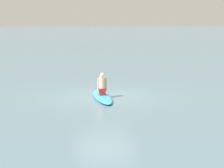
% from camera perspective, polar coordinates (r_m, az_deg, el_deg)
% --- Properties ---
extents(ground_plane, '(400.00, 400.00, 0.00)m').
position_cam_1_polar(ground_plane, '(16.41, -1.05, -1.99)').
color(ground_plane, slate).
extents(surfboard, '(1.00, 3.30, 0.14)m').
position_cam_1_polar(surfboard, '(16.19, -1.49, -1.90)').
color(surfboard, '#339EC6').
rests_on(surfboard, ground).
extents(person_paddler, '(0.42, 0.34, 0.95)m').
position_cam_1_polar(person_paddler, '(16.10, -1.50, -0.16)').
color(person_paddler, '#A51E23').
rests_on(person_paddler, surfboard).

